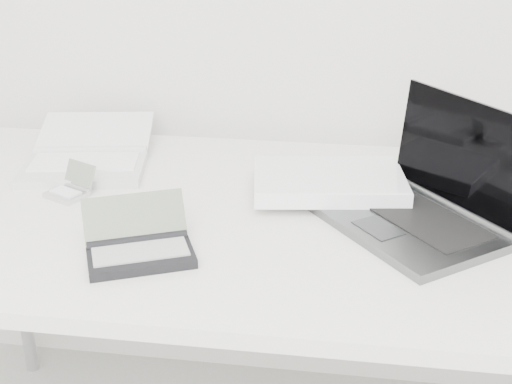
# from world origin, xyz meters

# --- Properties ---
(desk) EXTENTS (1.60, 0.80, 0.73)m
(desk) POSITION_xyz_m (0.00, 1.55, 0.68)
(desk) COLOR white
(desk) RESTS_ON ground
(laptop_large) EXTENTS (0.52, 0.45, 0.23)m
(laptop_large) POSITION_xyz_m (0.19, 1.59, 0.77)
(laptop_large) COLOR #575A5C
(laptop_large) RESTS_ON desk
(netbook_open_white) EXTENTS (0.32, 0.38, 0.06)m
(netbook_open_white) POSITION_xyz_m (-0.45, 1.74, 0.75)
(netbook_open_white) COLOR silver
(netbook_open_white) RESTS_ON desk
(pda_silver) EXTENTS (0.10, 0.11, 0.06)m
(pda_silver) POSITION_xyz_m (-0.42, 1.57, 0.74)
(pda_silver) COLOR silver
(pda_silver) RESTS_ON desk
(palmtop_charcoal) EXTENTS (0.22, 0.21, 0.09)m
(palmtop_charcoal) POSITION_xyz_m (-0.21, 1.35, 0.75)
(palmtop_charcoal) COLOR black
(palmtop_charcoal) RESTS_ON desk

